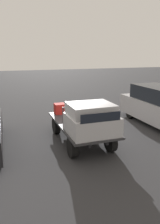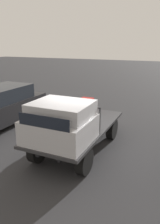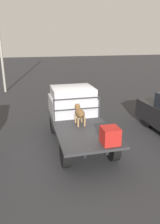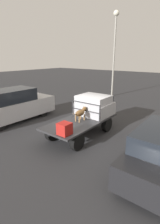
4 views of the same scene
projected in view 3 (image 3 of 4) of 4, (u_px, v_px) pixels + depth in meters
The scene contains 6 objects.
ground_plane at pixel (80, 144), 7.88m from camera, with size 80.00×80.00×0.00m, color #2D2D30.
flatbed_truck at pixel (80, 129), 7.69m from camera, with size 4.08×1.83×0.81m.
truck_cab at pixel (72, 101), 8.53m from camera, with size 1.57×1.71×1.06m.
truck_headboard at pixel (77, 106), 7.77m from camera, with size 0.04×1.71×0.82m.
dog at pixel (80, 113), 7.47m from camera, with size 1.03×0.30×0.67m.
cargo_crate at pixel (110, 136), 6.09m from camera, with size 0.48×0.48×0.48m.
Camera 3 is at (-6.88, 1.72, 3.63)m, focal length 35.00 mm.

